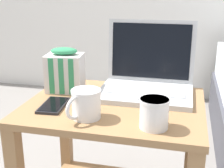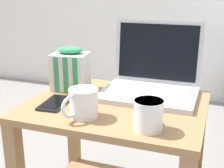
{
  "view_description": "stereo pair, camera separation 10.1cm",
  "coord_description": "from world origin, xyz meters",
  "px_view_note": "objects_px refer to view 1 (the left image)",
  "views": [
    {
      "loc": [
        0.23,
        -0.97,
        0.93
      ],
      "look_at": [
        0.0,
        -0.04,
        0.62
      ],
      "focal_mm": 50.0,
      "sensor_mm": 36.0,
      "label": 1
    },
    {
      "loc": [
        0.32,
        -0.94,
        0.93
      ],
      "look_at": [
        0.0,
        -0.04,
        0.62
      ],
      "focal_mm": 50.0,
      "sensor_mm": 36.0,
      "label": 2
    }
  ],
  "objects_px": {
    "snack_bag": "(65,71)",
    "mug_front_left": "(86,103)",
    "cell_phone": "(54,105)",
    "mug_front_right": "(154,111)",
    "laptop": "(147,79)"
  },
  "relations": [
    {
      "from": "laptop",
      "to": "mug_front_left",
      "type": "height_order",
      "value": "laptop"
    },
    {
      "from": "mug_front_left",
      "to": "snack_bag",
      "type": "xyz_separation_m",
      "value": [
        -0.16,
        0.23,
        0.03
      ]
    },
    {
      "from": "snack_bag",
      "to": "cell_phone",
      "type": "height_order",
      "value": "snack_bag"
    },
    {
      "from": "snack_bag",
      "to": "laptop",
      "type": "bearing_deg",
      "value": 10.44
    },
    {
      "from": "laptop",
      "to": "cell_phone",
      "type": "distance_m",
      "value": 0.36
    },
    {
      "from": "snack_bag",
      "to": "mug_front_left",
      "type": "bearing_deg",
      "value": -55.5
    },
    {
      "from": "snack_bag",
      "to": "cell_phone",
      "type": "xyz_separation_m",
      "value": [
        0.02,
        -0.17,
        -0.07
      ]
    },
    {
      "from": "mug_front_right",
      "to": "snack_bag",
      "type": "relative_size",
      "value": 0.71
    },
    {
      "from": "laptop",
      "to": "cell_phone",
      "type": "xyz_separation_m",
      "value": [
        -0.28,
        -0.22,
        -0.05
      ]
    },
    {
      "from": "cell_phone",
      "to": "snack_bag",
      "type": "bearing_deg",
      "value": 97.99
    },
    {
      "from": "laptop",
      "to": "snack_bag",
      "type": "bearing_deg",
      "value": -169.56
    },
    {
      "from": "mug_front_right",
      "to": "snack_bag",
      "type": "xyz_separation_m",
      "value": [
        -0.36,
        0.24,
        0.03
      ]
    },
    {
      "from": "mug_front_left",
      "to": "mug_front_right",
      "type": "distance_m",
      "value": 0.21
    },
    {
      "from": "mug_front_left",
      "to": "cell_phone",
      "type": "relative_size",
      "value": 0.85
    },
    {
      "from": "mug_front_left",
      "to": "cell_phone",
      "type": "xyz_separation_m",
      "value": [
        -0.13,
        0.06,
        -0.04
      ]
    }
  ]
}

